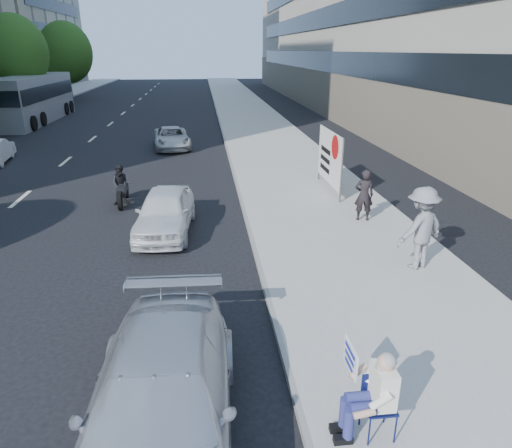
{
  "coord_description": "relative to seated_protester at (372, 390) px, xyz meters",
  "views": [
    {
      "loc": [
        0.2,
        -8.67,
        5.09
      ],
      "look_at": [
        1.43,
        1.89,
        1.01
      ],
      "focal_mm": 32.0,
      "sensor_mm": 36.0,
      "label": 1
    }
  ],
  "objects": [
    {
      "name": "bus",
      "position": [
        -14.53,
        32.03,
        0.76
      ],
      "size": [
        2.75,
        12.06,
        3.3
      ],
      "rotation": [
        0.0,
        0.0,
        -0.0
      ],
      "color": "slate",
      "rests_on": "ground"
    },
    {
      "name": "jogger",
      "position": [
        2.92,
        4.83,
        0.28
      ],
      "size": [
        1.48,
        1.17,
        2.01
      ],
      "primitive_type": "imported",
      "rotation": [
        0.0,
        0.0,
        3.52
      ],
      "color": "gray",
      "rests_on": "near_sidewalk"
    },
    {
      "name": "protest_banner",
      "position": [
        2.49,
        11.42,
        0.53
      ],
      "size": [
        0.08,
        3.06,
        2.2
      ],
      "color": "#4C4C4C",
      "rests_on": "near_sidewalk"
    },
    {
      "name": "seated_protester",
      "position": [
        0.0,
        0.0,
        0.0
      ],
      "size": [
        0.83,
        1.11,
        1.31
      ],
      "color": "#121A51",
      "rests_on": "near_sidewalk"
    },
    {
      "name": "tree_far_d",
      "position": [
        -15.99,
        34.04,
        4.01
      ],
      "size": [
        4.8,
        4.8,
        7.65
      ],
      "color": "#382616",
      "rests_on": "ground"
    },
    {
      "name": "white_sedan_near",
      "position": [
        -3.29,
        8.22,
        -0.23
      ],
      "size": [
        1.81,
        3.88,
        1.29
      ],
      "primitive_type": "imported",
      "rotation": [
        0.0,
        0.0,
        -0.08
      ],
      "color": "white",
      "rests_on": "ground"
    },
    {
      "name": "ground",
      "position": [
        -2.29,
        4.04,
        -0.87
      ],
      "size": [
        160.0,
        160.0,
        0.0
      ],
      "primitive_type": "plane",
      "color": "black",
      "rests_on": "ground"
    },
    {
      "name": "pedestrian_woman",
      "position": [
        2.7,
        8.15,
        0.07
      ],
      "size": [
        0.64,
        0.48,
        1.59
      ],
      "primitive_type": "imported",
      "rotation": [
        0.0,
        0.0,
        2.96
      ],
      "color": "black",
      "rests_on": "near_sidewalk"
    },
    {
      "name": "white_sedan_far",
      "position": [
        -3.82,
        20.74,
        -0.31
      ],
      "size": [
        2.34,
        4.23,
        1.12
      ],
      "primitive_type": "imported",
      "rotation": [
        0.0,
        0.0,
        0.12
      ],
      "color": "beige",
      "rests_on": "ground"
    },
    {
      "name": "near_sidewalk",
      "position": [
        1.71,
        24.04,
        -0.8
      ],
      "size": [
        5.0,
        120.0,
        0.15
      ],
      "primitive_type": "cube",
      "color": "gray",
      "rests_on": "ground"
    },
    {
      "name": "tree_far_e",
      "position": [
        -15.99,
        48.04,
        3.91
      ],
      "size": [
        5.4,
        5.4,
        7.89
      ],
      "color": "#382616",
      "rests_on": "ground"
    },
    {
      "name": "motorcycle",
      "position": [
        -4.97,
        11.05,
        -0.24
      ],
      "size": [
        0.73,
        2.05,
        1.42
      ],
      "rotation": [
        0.0,
        0.0,
        0.08
      ],
      "color": "black",
      "rests_on": "ground"
    },
    {
      "name": "parked_sedan",
      "position": [
        -2.79,
        0.25,
        -0.16
      ],
      "size": [
        2.19,
        4.97,
        1.42
      ],
      "primitive_type": "imported",
      "rotation": [
        0.0,
        0.0,
        -0.04
      ],
      "color": "#B5B7BD",
      "rests_on": "ground"
    }
  ]
}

